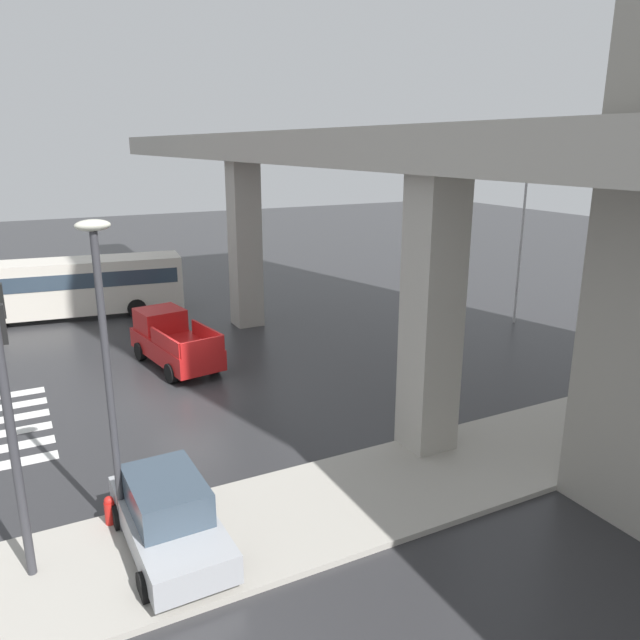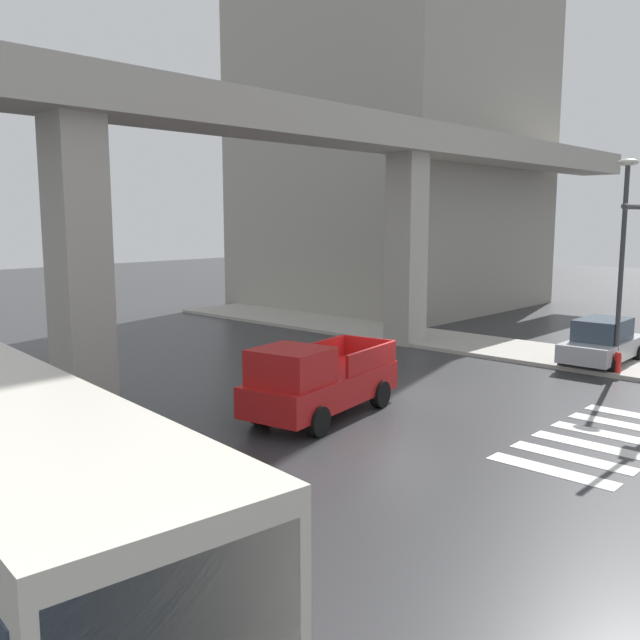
# 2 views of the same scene
# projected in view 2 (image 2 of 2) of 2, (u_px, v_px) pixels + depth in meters

# --- Properties ---
(ground_plane) EXTENTS (120.00, 120.00, 0.00)m
(ground_plane) POSITION_uv_depth(u_px,v_px,m) (397.00, 396.00, 20.69)
(ground_plane) COLOR #2D2D30
(crosswalk_stripes) EXTENTS (6.05, 2.80, 0.01)m
(crosswalk_stripes) POSITION_uv_depth(u_px,v_px,m) (601.00, 440.00, 16.63)
(crosswalk_stripes) COLOR silver
(crosswalk_stripes) RESTS_ON ground
(elevated_overpass) EXTENTS (56.16, 2.34, 9.15)m
(elevated_overpass) POSITION_uv_depth(u_px,v_px,m) (279.00, 140.00, 22.90)
(elevated_overpass) COLOR #ADA89E
(elevated_overpass) RESTS_ON ground
(sidewalk_east) EXTENTS (4.00, 36.00, 0.15)m
(sidewalk_east) POSITION_uv_depth(u_px,v_px,m) (485.00, 346.00, 28.40)
(sidewalk_east) COLOR #ADA89E
(sidewalk_east) RESTS_ON ground
(pickup_truck) EXTENTS (5.34, 2.68, 2.08)m
(pickup_truck) POSITION_uv_depth(u_px,v_px,m) (316.00, 382.00, 18.34)
(pickup_truck) COLOR red
(pickup_truck) RESTS_ON ground
(sedan_silver) EXTENTS (4.34, 2.04, 1.72)m
(sedan_silver) POSITION_uv_depth(u_px,v_px,m) (603.00, 342.00, 24.89)
(sedan_silver) COLOR #A8AAAF
(sedan_silver) RESTS_ON ground
(street_lamp_near_corner) EXTENTS (0.44, 0.70, 7.24)m
(street_lamp_near_corner) POSITION_uv_depth(u_px,v_px,m) (623.00, 240.00, 23.06)
(street_lamp_near_corner) COLOR #38383D
(street_lamp_near_corner) RESTS_ON ground
(fire_hydrant) EXTENTS (0.24, 0.24, 0.85)m
(fire_hydrant) POSITION_uv_depth(u_px,v_px,m) (617.00, 364.00, 23.24)
(fire_hydrant) COLOR red
(fire_hydrant) RESTS_ON ground
(flagpole) EXTENTS (1.16, 0.12, 9.58)m
(flagpole) POSITION_uv_depth(u_px,v_px,m) (67.00, 212.00, 30.35)
(flagpole) COLOR silver
(flagpole) RESTS_ON ground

